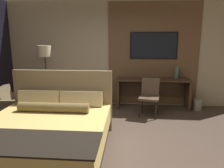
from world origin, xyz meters
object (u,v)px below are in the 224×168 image
object	(u,v)px
tv	(154,46)
floor_lamp	(45,56)
waste_bin	(198,105)
armchair_by_window	(16,107)
vase_tall	(177,73)
bed	(46,133)
desk	(153,88)
desk_chair	(150,94)

from	to	relation	value
tv	floor_lamp	distance (m)	2.83
floor_lamp	waste_bin	xyz separation A→B (m)	(3.94, 0.13, -1.24)
armchair_by_window	vase_tall	bearing A→B (deg)	-80.81
bed	armchair_by_window	xyz separation A→B (m)	(-1.29, 1.46, -0.08)
armchair_by_window	desk	bearing A→B (deg)	-79.21
bed	waste_bin	distance (m)	3.91
vase_tall	waste_bin	size ratio (longest dim) A/B	1.12
desk	tv	xyz separation A→B (m)	(-0.00, 0.19, 1.10)
armchair_by_window	waste_bin	distance (m)	4.50
floor_lamp	bed	bearing A→B (deg)	-69.58
floor_lamp	tv	bearing A→B (deg)	8.71
desk	floor_lamp	xyz separation A→B (m)	(-2.79, -0.23, 0.84)
bed	tv	distance (m)	3.55
waste_bin	tv	bearing A→B (deg)	165.51
floor_lamp	armchair_by_window	bearing A→B (deg)	-120.50
tv	waste_bin	distance (m)	1.92
tv	floor_lamp	bearing A→B (deg)	-171.29
tv	floor_lamp	size ratio (longest dim) A/B	0.75
armchair_by_window	floor_lamp	xyz separation A→B (m)	(0.46, 0.78, 1.13)
floor_lamp	desk_chair	bearing A→B (deg)	-7.84
vase_tall	tv	bearing A→B (deg)	168.79
bed	floor_lamp	distance (m)	2.61
desk_chair	floor_lamp	size ratio (longest dim) A/B	0.55
tv	armchair_by_window	bearing A→B (deg)	-159.61
armchair_by_window	tv	bearing A→B (deg)	-76.13
bed	tv	world-z (taller)	tv
desk	waste_bin	world-z (taller)	desk
armchair_by_window	floor_lamp	distance (m)	1.45
bed	floor_lamp	bearing A→B (deg)	110.42
armchair_by_window	vase_tall	distance (m)	4.07
desk	armchair_by_window	size ratio (longest dim) A/B	2.18
desk	desk_chair	size ratio (longest dim) A/B	2.08
armchair_by_window	floor_lamp	bearing A→B (deg)	-37.02
bed	armchair_by_window	size ratio (longest dim) A/B	2.43
vase_tall	waste_bin	distance (m)	0.99
bed	armchair_by_window	world-z (taller)	bed
tv	vase_tall	size ratio (longest dim) A/B	3.93
tv	desk_chair	distance (m)	1.36
desk_chair	armchair_by_window	distance (m)	3.16
tv	vase_tall	world-z (taller)	tv
vase_tall	waste_bin	world-z (taller)	vase_tall
armchair_by_window	vase_tall	world-z (taller)	vase_tall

